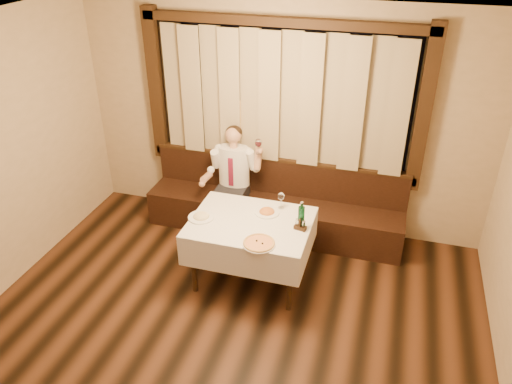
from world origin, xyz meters
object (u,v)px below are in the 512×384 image
(pizza, at_px, (259,243))
(seated_man, at_px, (233,172))
(banquette, at_px, (274,208))
(pasta_cream, at_px, (201,215))
(cruet_caddy, at_px, (300,225))
(pasta_red, at_px, (267,210))
(green_bottle, at_px, (301,217))
(dining_table, at_px, (251,230))

(pizza, height_order, seated_man, seated_man)
(banquette, distance_m, pasta_cream, 1.32)
(cruet_caddy, height_order, seated_man, seated_man)
(pizza, distance_m, pasta_red, 0.59)
(green_bottle, xyz_separation_m, cruet_caddy, (-0.00, -0.03, -0.08))
(pasta_red, bearing_deg, pasta_cream, -155.69)
(pasta_red, height_order, cruet_caddy, cruet_caddy)
(pasta_red, height_order, green_bottle, green_bottle)
(pizza, xyz_separation_m, cruet_caddy, (0.33, 0.37, 0.03))
(dining_table, distance_m, pasta_cream, 0.55)
(seated_man, bearing_deg, pasta_cream, -90.47)
(green_bottle, height_order, cruet_caddy, green_bottle)
(banquette, height_order, cruet_caddy, banquette)
(pasta_red, bearing_deg, seated_man, 131.06)
(pasta_red, bearing_deg, green_bottle, -23.83)
(dining_table, bearing_deg, banquette, 90.00)
(banquette, bearing_deg, pasta_cream, -115.24)
(dining_table, bearing_deg, pizza, -62.08)
(pizza, bearing_deg, cruet_caddy, 48.36)
(banquette, xyz_separation_m, cruet_caddy, (0.53, -1.03, 0.49))
(dining_table, distance_m, green_bottle, 0.58)
(pasta_red, bearing_deg, banquette, 98.43)
(dining_table, relative_size, pizza, 3.85)
(banquette, height_order, green_bottle, green_bottle)
(banquette, bearing_deg, dining_table, -90.00)
(pizza, xyz_separation_m, pasta_cream, (-0.72, 0.29, 0.02))
(banquette, relative_size, dining_table, 2.52)
(pasta_cream, xyz_separation_m, cruet_caddy, (1.05, 0.08, 0.01))
(dining_table, height_order, pasta_red, pasta_red)
(dining_table, bearing_deg, pasta_red, 59.43)
(banquette, xyz_separation_m, green_bottle, (0.53, -1.00, 0.58))
(pasta_cream, bearing_deg, dining_table, 9.30)
(banquette, xyz_separation_m, pizza, (0.20, -1.40, 0.46))
(pizza, height_order, pasta_cream, pasta_cream)
(pasta_cream, height_order, green_bottle, green_bottle)
(pizza, height_order, green_bottle, green_bottle)
(pasta_red, relative_size, seated_man, 0.20)
(pizza, relative_size, pasta_cream, 1.18)
(banquette, distance_m, seated_man, 0.71)
(pizza, distance_m, pasta_cream, 0.78)
(pizza, distance_m, green_bottle, 0.53)
(pasta_cream, bearing_deg, pizza, -21.86)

